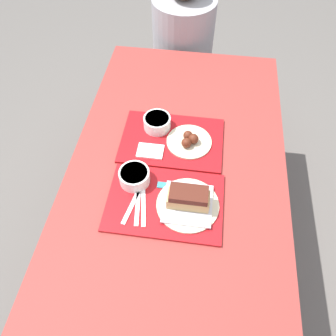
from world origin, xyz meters
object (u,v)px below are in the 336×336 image
object	(u,v)px
brisket_sandwich_plate	(188,201)
person_seated_across	(183,33)
bowl_coleslaw_near	(134,176)
wings_plate_far	(189,141)
bowl_coleslaw_far	(157,122)
tray_near	(165,202)
tray_far	(172,140)

from	to	relation	value
brisket_sandwich_plate	person_seated_across	size ratio (longest dim) A/B	0.35
bowl_coleslaw_near	person_seated_across	world-z (taller)	person_seated_across
wings_plate_far	person_seated_across	distance (m)	0.92
brisket_sandwich_plate	wings_plate_far	xyz separation A→B (m)	(-0.02, 0.31, -0.02)
brisket_sandwich_plate	bowl_coleslaw_far	bearing A→B (deg)	114.64
tray_near	person_seated_across	size ratio (longest dim) A/B	0.66
tray_near	brisket_sandwich_plate	xyz separation A→B (m)	(0.09, -0.01, 0.04)
tray_far	brisket_sandwich_plate	xyz separation A→B (m)	(0.10, -0.32, 0.04)
bowl_coleslaw_near	wings_plate_far	xyz separation A→B (m)	(0.19, 0.23, -0.02)
tray_near	bowl_coleslaw_far	world-z (taller)	bowl_coleslaw_far
tray_near	tray_far	distance (m)	0.32
wings_plate_far	tray_near	bearing A→B (deg)	-101.69
tray_far	brisket_sandwich_plate	distance (m)	0.34
tray_near	wings_plate_far	bearing A→B (deg)	78.31
tray_far	wings_plate_far	bearing A→B (deg)	-7.41
brisket_sandwich_plate	tray_near	bearing A→B (deg)	176.26
wings_plate_far	tray_far	bearing A→B (deg)	172.59
person_seated_across	brisket_sandwich_plate	bearing A→B (deg)	-83.09
tray_far	person_seated_across	size ratio (longest dim) A/B	0.66
tray_near	bowl_coleslaw_far	xyz separation A→B (m)	(-0.09, 0.38, 0.04)
bowl_coleslaw_far	wings_plate_far	xyz separation A→B (m)	(0.15, -0.07, -0.02)
bowl_coleslaw_near	tray_far	bearing A→B (deg)	63.63
person_seated_across	tray_far	bearing A→B (deg)	-87.07
tray_far	person_seated_across	bearing A→B (deg)	92.93
tray_near	person_seated_across	xyz separation A→B (m)	(-0.06, 1.21, -0.03)
bowl_coleslaw_near	bowl_coleslaw_far	size ratio (longest dim) A/B	1.00
tray_far	wings_plate_far	xyz separation A→B (m)	(0.08, -0.01, 0.02)
brisket_sandwich_plate	person_seated_across	xyz separation A→B (m)	(-0.15, 1.22, -0.07)
tray_far	brisket_sandwich_plate	size ratio (longest dim) A/B	1.86
tray_far	wings_plate_far	distance (m)	0.08
wings_plate_far	person_seated_across	xyz separation A→B (m)	(-0.12, 0.91, -0.05)
brisket_sandwich_plate	person_seated_across	bearing A→B (deg)	96.91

